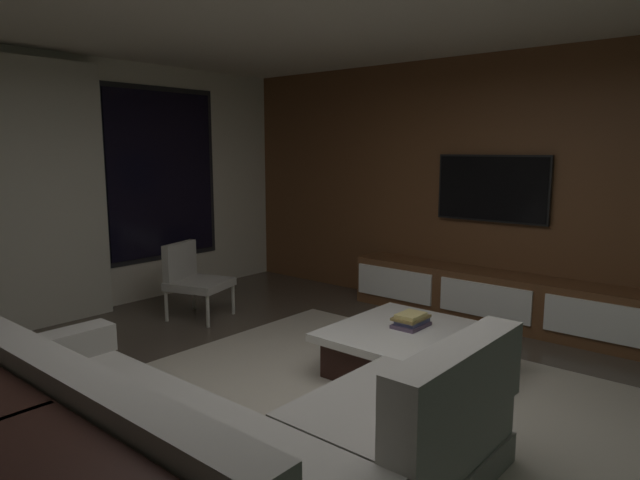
% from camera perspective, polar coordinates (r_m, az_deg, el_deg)
% --- Properties ---
extents(floor, '(9.20, 9.20, 0.00)m').
position_cam_1_polar(floor, '(3.73, 0.51, -18.67)').
color(floor, '#473D33').
extents(back_wall_with_window, '(6.60, 0.30, 2.70)m').
position_cam_1_polar(back_wall_with_window, '(6.25, -26.35, 4.60)').
color(back_wall_with_window, beige).
rests_on(back_wall_with_window, floor).
extents(media_wall, '(0.12, 7.80, 2.70)m').
position_cam_1_polar(media_wall, '(5.99, 19.70, 4.91)').
color(media_wall, brown).
rests_on(media_wall, floor).
extents(area_rug, '(3.20, 3.80, 0.01)m').
position_cam_1_polar(area_rug, '(3.92, 5.12, -17.14)').
color(area_rug, '#ADA391').
rests_on(area_rug, floor).
extents(sectional_couch, '(1.98, 2.50, 0.82)m').
position_cam_1_polar(sectional_couch, '(3.01, -10.41, -19.79)').
color(sectional_couch, gray).
rests_on(sectional_couch, floor).
extents(coffee_table, '(1.16, 1.16, 0.36)m').
position_cam_1_polar(coffee_table, '(4.48, 9.25, -11.21)').
color(coffee_table, black).
rests_on(coffee_table, floor).
extents(book_stack_on_coffee_table, '(0.30, 0.21, 0.11)m').
position_cam_1_polar(book_stack_on_coffee_table, '(4.51, 9.27, -8.07)').
color(book_stack_on_coffee_table, '#4F3F54').
rests_on(book_stack_on_coffee_table, coffee_table).
extents(accent_chair_near_window, '(0.69, 0.70, 0.78)m').
position_cam_1_polar(accent_chair_near_window, '(6.00, -12.85, -3.62)').
color(accent_chair_near_window, '#B2ADA0').
rests_on(accent_chair_near_window, floor).
extents(media_console, '(0.46, 3.10, 0.52)m').
position_cam_1_polar(media_console, '(5.92, 17.65, -5.82)').
color(media_console, brown).
rests_on(media_console, floor).
extents(mounted_tv, '(0.05, 1.18, 0.68)m').
position_cam_1_polar(mounted_tv, '(5.98, 17.09, 5.04)').
color(mounted_tv, black).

